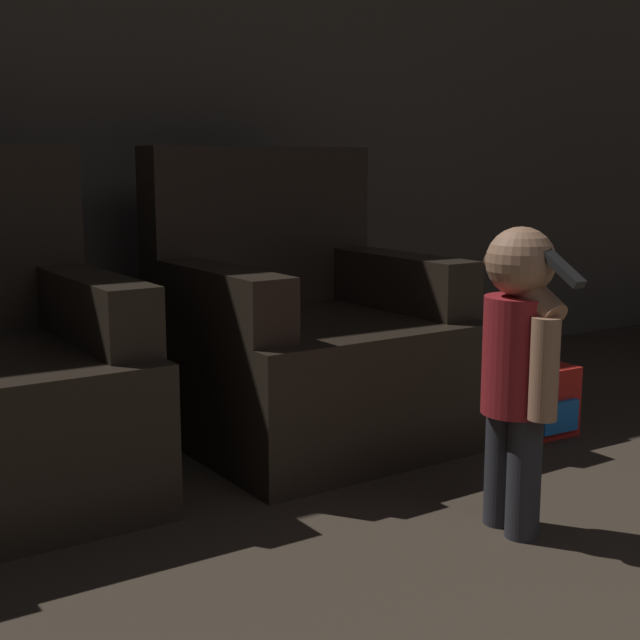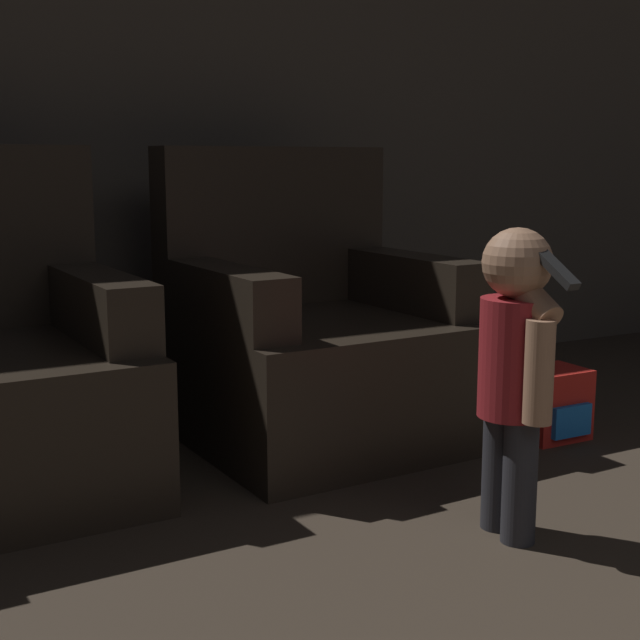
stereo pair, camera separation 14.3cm
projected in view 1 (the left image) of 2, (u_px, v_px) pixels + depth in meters
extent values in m
cube|color=#51493F|center=(183.00, 81.00, 3.67)|extent=(8.40, 0.05, 2.60)
cube|color=black|center=(92.00, 307.00, 2.69)|extent=(0.18, 0.74, 0.20)
cube|color=black|center=(313.00, 379.00, 3.13)|extent=(0.94, 0.94, 0.44)
cube|color=black|center=(259.00, 226.00, 3.34)|extent=(0.91, 0.20, 0.59)
cube|color=black|center=(218.00, 298.00, 2.87)|extent=(0.19, 0.74, 0.20)
cube|color=black|center=(397.00, 281.00, 3.28)|extent=(0.19, 0.74, 0.20)
cylinder|color=#28282D|center=(501.00, 466.00, 2.41)|extent=(0.09, 0.09, 0.33)
cylinder|color=#28282D|center=(524.00, 478.00, 2.32)|extent=(0.09, 0.09, 0.33)
cylinder|color=maroon|center=(517.00, 355.00, 2.31)|extent=(0.18, 0.18, 0.31)
sphere|color=#A37556|center=(521.00, 262.00, 2.26)|extent=(0.18, 0.18, 0.18)
cylinder|color=#A37556|center=(544.00, 369.00, 2.21)|extent=(0.07, 0.07, 0.26)
cylinder|color=#A37556|center=(524.00, 285.00, 2.28)|extent=(0.07, 0.26, 0.19)
cube|color=black|center=(558.00, 264.00, 2.17)|extent=(0.04, 0.16, 0.10)
cube|color=red|center=(538.00, 400.00, 3.21)|extent=(0.23, 0.19, 0.25)
cube|color=blue|center=(560.00, 417.00, 3.13)|extent=(0.16, 0.02, 0.11)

